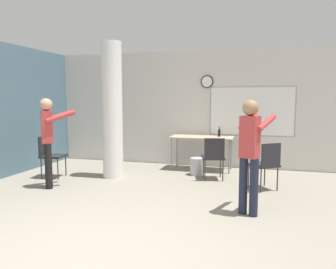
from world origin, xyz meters
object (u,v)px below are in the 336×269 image
object	(u,v)px
chair_table_right	(214,155)
person_playing_side	(250,148)
person_watching_back	(49,136)
bottle_on_table	(219,133)
chair_mid_room	(266,162)
folding_table	(202,139)
chair_by_left_wall	(50,153)

from	to	relation	value
chair_table_right	person_playing_side	distance (m)	2.06
person_playing_side	person_watching_back	size ratio (longest dim) A/B	0.99
bottle_on_table	chair_mid_room	world-z (taller)	bottle_on_table
chair_table_right	chair_mid_room	world-z (taller)	same
chair_table_right	chair_mid_room	bearing A→B (deg)	-26.50
bottle_on_table	person_playing_side	world-z (taller)	person_playing_side
chair_mid_room	folding_table	bearing A→B (deg)	135.06
chair_table_right	chair_mid_room	xyz separation A→B (m)	(1.01, -0.50, 0.00)
chair_mid_room	person_watching_back	xyz separation A→B (m)	(-3.85, -0.89, 0.46)
bottle_on_table	chair_mid_room	bearing A→B (deg)	-56.21
chair_table_right	bottle_on_table	bearing A→B (deg)	90.80
bottle_on_table	person_watching_back	xyz separation A→B (m)	(-2.82, -2.42, 0.11)
folding_table	bottle_on_table	distance (m)	0.43
chair_mid_room	chair_table_right	bearing A→B (deg)	153.50
bottle_on_table	chair_by_left_wall	bearing A→B (deg)	-152.65
chair_by_left_wall	person_playing_side	xyz separation A→B (m)	(4.10, -1.17, 0.45)
chair_table_right	person_playing_side	size ratio (longest dim) A/B	0.53
chair_by_left_wall	chair_table_right	bearing A→B (deg)	11.70
folding_table	chair_mid_room	size ratio (longest dim) A/B	1.65
bottle_on_table	person_playing_side	size ratio (longest dim) A/B	0.14
bottle_on_table	folding_table	bearing A→B (deg)	-161.90
chair_by_left_wall	person_watching_back	world-z (taller)	person_watching_back
chair_mid_room	person_playing_side	xyz separation A→B (m)	(-0.24, -1.35, 0.45)
chair_table_right	person_watching_back	bearing A→B (deg)	-153.90
folding_table	bottle_on_table	xyz separation A→B (m)	(0.38, 0.13, 0.15)
bottle_on_table	chair_table_right	distance (m)	1.08
bottle_on_table	person_watching_back	world-z (taller)	person_watching_back
chair_table_right	chair_mid_room	distance (m)	1.13
bottle_on_table	chair_by_left_wall	xyz separation A→B (m)	(-3.32, -1.72, -0.35)
chair_by_left_wall	chair_mid_room	xyz separation A→B (m)	(4.34, 0.19, 0.00)
chair_table_right	chair_by_left_wall	bearing A→B (deg)	-168.30
folding_table	person_playing_side	world-z (taller)	person_playing_side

